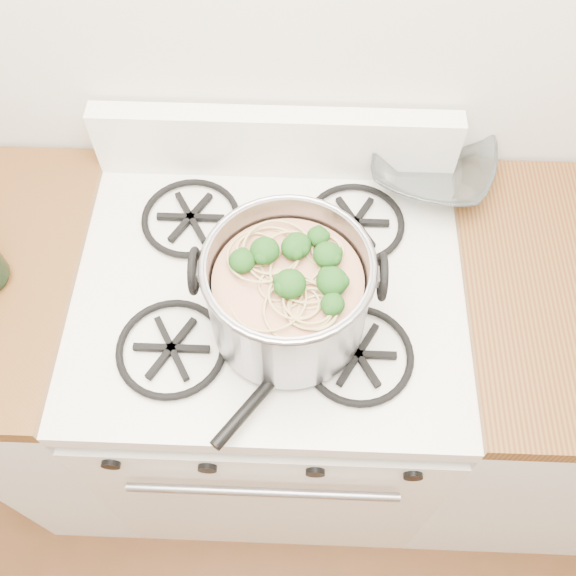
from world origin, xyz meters
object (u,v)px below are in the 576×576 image
(glass_bowl, at_px, (431,170))
(spatula, at_px, (309,338))
(stock_pot, at_px, (288,294))
(gas_range, at_px, (273,380))

(glass_bowl, bearing_deg, spatula, -121.53)
(spatula, height_order, glass_bowl, glass_bowl)
(stock_pot, xyz_separation_m, spatula, (0.04, -0.04, -0.08))
(spatula, relative_size, glass_bowl, 3.04)
(gas_range, bearing_deg, glass_bowl, 40.21)
(spatula, bearing_deg, glass_bowl, 94.99)
(spatula, bearing_deg, stock_pot, 169.72)
(gas_range, relative_size, glass_bowl, 9.07)
(gas_range, xyz_separation_m, glass_bowl, (0.33, 0.28, 0.50))
(stock_pot, bearing_deg, gas_range, 115.54)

